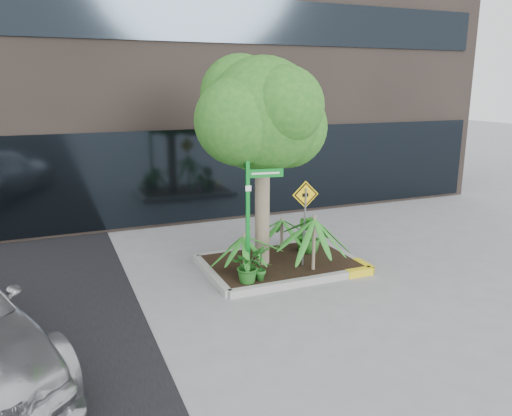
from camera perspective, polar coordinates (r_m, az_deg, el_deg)
name	(u,v)px	position (r m, az deg, el deg)	size (l,w,h in m)	color
ground	(278,273)	(10.71, 2.55, -7.45)	(80.00, 80.00, 0.00)	gray
planter	(282,263)	(10.99, 3.04, -6.30)	(3.35, 2.36, 0.15)	#9E9E99
tree	(262,115)	(10.24, 0.71, 10.58)	(3.01, 2.67, 4.52)	gray
palm_front	(315,219)	(10.23, 6.71, -1.22)	(1.32, 1.32, 1.46)	gray
palm_left	(244,236)	(10.06, -1.37, -3.21)	(0.95, 0.95, 1.05)	gray
palm_back	(282,220)	(11.68, 2.98, -1.36)	(0.81, 0.81, 0.90)	gray
shrub_a	(247,265)	(9.74, -1.01, -6.55)	(0.61, 0.61, 0.68)	#1C5618
shrub_b	(311,236)	(11.46, 6.27, -3.19)	(0.44, 0.44, 0.79)	#24651E
shrub_c	(261,262)	(9.82, 0.54, -6.19)	(0.39, 0.39, 0.75)	#1F5E1D
shrub_d	(305,233)	(11.57, 5.67, -2.83)	(0.47, 0.47, 0.85)	#26691E
street_sign_post	(250,207)	(9.71, -0.73, 0.15)	(0.75, 0.83, 2.57)	#0B7A21
cattle_sign	(305,209)	(10.33, 5.61, -0.15)	(0.57, 0.15, 1.85)	slate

